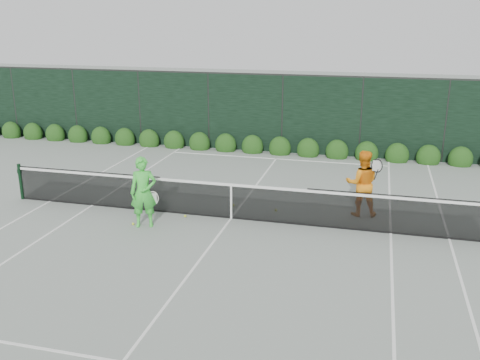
# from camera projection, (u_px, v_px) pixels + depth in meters

# --- Properties ---
(ground) EXTENTS (80.00, 80.00, 0.00)m
(ground) POSITION_uv_depth(u_px,v_px,m) (231.00, 218.00, 14.26)
(ground) COLOR gray
(ground) RESTS_ON ground
(tennis_net) EXTENTS (12.90, 0.10, 1.07)m
(tennis_net) POSITION_uv_depth(u_px,v_px,m) (230.00, 200.00, 14.11)
(tennis_net) COLOR black
(tennis_net) RESTS_ON ground
(player_woman) EXTENTS (0.78, 0.64, 1.82)m
(player_woman) POSITION_uv_depth(u_px,v_px,m) (143.00, 192.00, 13.50)
(player_woman) COLOR green
(player_woman) RESTS_ON ground
(player_man) EXTENTS (0.98, 0.80, 1.80)m
(player_man) POSITION_uv_depth(u_px,v_px,m) (362.00, 183.00, 14.27)
(player_man) COLOR orange
(player_man) RESTS_ON ground
(court_lines) EXTENTS (11.03, 23.83, 0.01)m
(court_lines) POSITION_uv_depth(u_px,v_px,m) (231.00, 218.00, 14.26)
(court_lines) COLOR white
(court_lines) RESTS_ON ground
(windscreen_fence) EXTENTS (32.00, 21.07, 3.06)m
(windscreen_fence) POSITION_uv_depth(u_px,v_px,m) (197.00, 197.00, 11.31)
(windscreen_fence) COLOR black
(windscreen_fence) RESTS_ON ground
(hedge_row) EXTENTS (31.66, 0.65, 0.94)m
(hedge_row) POSITION_uv_depth(u_px,v_px,m) (280.00, 148.00, 20.81)
(hedge_row) COLOR black
(hedge_row) RESTS_ON ground
(tennis_balls) EXTENTS (3.46, 2.09, 0.07)m
(tennis_balls) POSITION_uv_depth(u_px,v_px,m) (208.00, 214.00, 14.52)
(tennis_balls) COLOR #CFDD31
(tennis_balls) RESTS_ON ground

